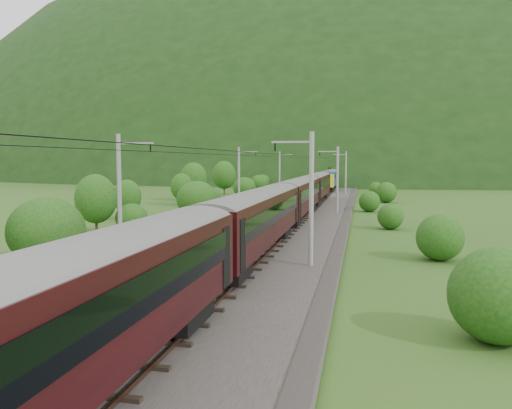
# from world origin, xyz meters

# --- Properties ---
(ground) EXTENTS (600.00, 600.00, 0.00)m
(ground) POSITION_xyz_m (0.00, 0.00, 0.00)
(ground) COLOR #274B17
(ground) RESTS_ON ground
(railbed) EXTENTS (14.00, 220.00, 0.30)m
(railbed) POSITION_xyz_m (0.00, 10.00, 0.15)
(railbed) COLOR #38332D
(railbed) RESTS_ON ground
(track_left) EXTENTS (2.40, 220.00, 0.27)m
(track_left) POSITION_xyz_m (-2.40, 10.00, 0.37)
(track_left) COLOR brown
(track_left) RESTS_ON railbed
(track_right) EXTENTS (2.40, 220.00, 0.27)m
(track_right) POSITION_xyz_m (2.40, 10.00, 0.37)
(track_right) COLOR brown
(track_right) RESTS_ON railbed
(catenary_left) EXTENTS (2.54, 192.28, 8.00)m
(catenary_left) POSITION_xyz_m (-6.12, 32.00, 4.50)
(catenary_left) COLOR gray
(catenary_left) RESTS_ON railbed
(catenary_right) EXTENTS (2.54, 192.28, 8.00)m
(catenary_right) POSITION_xyz_m (6.12, 32.00, 4.50)
(catenary_right) COLOR gray
(catenary_right) RESTS_ON railbed
(overhead_wires) EXTENTS (4.83, 198.00, 0.03)m
(overhead_wires) POSITION_xyz_m (0.00, 10.00, 7.10)
(overhead_wires) COLOR black
(overhead_wires) RESTS_ON ground
(mountain_main) EXTENTS (504.00, 360.00, 244.00)m
(mountain_main) POSITION_xyz_m (0.00, 260.00, 0.00)
(mountain_main) COLOR #163210
(mountain_main) RESTS_ON ground
(mountain_ridge) EXTENTS (336.00, 280.00, 132.00)m
(mountain_ridge) POSITION_xyz_m (-120.00, 300.00, 0.00)
(mountain_ridge) COLOR #163210
(mountain_ridge) RESTS_ON ground
(train) EXTENTS (2.89, 138.17, 5.03)m
(train) POSITION_xyz_m (2.40, 12.87, 3.44)
(train) COLOR black
(train) RESTS_ON ground
(hazard_post_near) EXTENTS (0.15, 0.15, 1.43)m
(hazard_post_near) POSITION_xyz_m (-0.02, 61.01, 1.02)
(hazard_post_near) COLOR red
(hazard_post_near) RESTS_ON railbed
(hazard_post_far) EXTENTS (0.16, 0.16, 1.49)m
(hazard_post_far) POSITION_xyz_m (0.11, 66.69, 1.05)
(hazard_post_far) COLOR red
(hazard_post_far) RESTS_ON railbed
(signal) EXTENTS (0.27, 0.27, 2.41)m
(signal) POSITION_xyz_m (-4.74, 64.46, 1.71)
(signal) COLOR black
(signal) RESTS_ON railbed
(vegetation_left) EXTENTS (12.88, 139.83, 6.56)m
(vegetation_left) POSITION_xyz_m (-13.99, 23.23, 2.59)
(vegetation_left) COLOR #154512
(vegetation_left) RESTS_ON ground
(vegetation_right) EXTENTS (7.00, 109.49, 3.14)m
(vegetation_right) POSITION_xyz_m (12.91, 18.41, 1.34)
(vegetation_right) COLOR #154512
(vegetation_right) RESTS_ON ground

